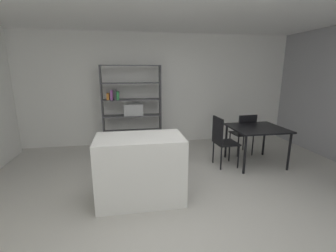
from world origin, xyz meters
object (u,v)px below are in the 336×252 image
at_px(dining_table, 257,131).
at_px(dining_chair_island_side, 222,138).
at_px(open_bookshelf, 131,107).
at_px(kitchen_island, 140,169).
at_px(dining_chair_far, 244,131).

bearing_deg(dining_table, dining_chair_island_side, -179.58).
bearing_deg(open_bookshelf, kitchen_island, -88.28).
xyz_separation_m(kitchen_island, dining_chair_island_side, (1.58, 0.94, 0.10)).
height_order(kitchen_island, dining_chair_far, kitchen_island).
relative_size(kitchen_island, dining_table, 1.21).
xyz_separation_m(kitchen_island, dining_table, (2.29, 0.94, 0.20)).
relative_size(open_bookshelf, dining_table, 1.94).
distance_m(kitchen_island, dining_chair_far, 2.71).
height_order(open_bookshelf, dining_table, open_bookshelf).
bearing_deg(dining_chair_island_side, kitchen_island, 117.53).
relative_size(open_bookshelf, dining_chair_island_side, 2.00).
relative_size(kitchen_island, open_bookshelf, 0.62).
xyz_separation_m(dining_table, dining_chair_island_side, (-0.71, -0.01, -0.10)).
distance_m(kitchen_island, dining_chair_island_side, 1.84).
relative_size(kitchen_island, dining_chair_far, 1.32).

